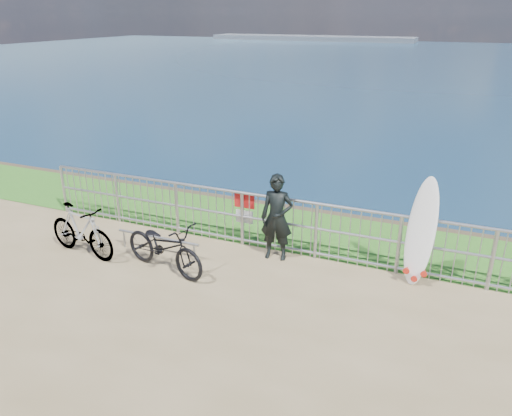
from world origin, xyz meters
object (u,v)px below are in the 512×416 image
at_px(surfer, 277,218).
at_px(surfboard, 420,236).
at_px(bicycle_near, 164,246).
at_px(bicycle_far, 81,231).

xyz_separation_m(surfer, surfboard, (2.53, 0.11, 0.04)).
height_order(surfboard, bicycle_near, surfboard).
xyz_separation_m(surfer, bicycle_far, (-3.44, -1.32, -0.32)).
bearing_deg(bicycle_near, bicycle_far, 105.86).
height_order(bicycle_near, bicycle_far, bicycle_far).
xyz_separation_m(surfer, bicycle_near, (-1.65, -1.25, -0.34)).
bearing_deg(bicycle_near, surfboard, -58.53).
relative_size(bicycle_near, bicycle_far, 1.08).
relative_size(surfer, surfboard, 0.88).
xyz_separation_m(surfboard, bicycle_near, (-4.18, -1.36, -0.38)).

